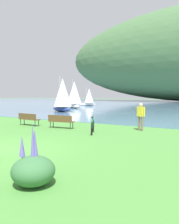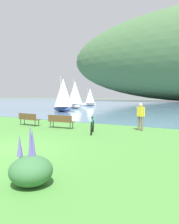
{
  "view_description": "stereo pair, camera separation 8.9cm",
  "coord_description": "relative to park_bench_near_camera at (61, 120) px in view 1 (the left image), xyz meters",
  "views": [
    {
      "loc": [
        7.38,
        -6.17,
        2.23
      ],
      "look_at": [
        -0.49,
        7.58,
        1.0
      ],
      "focal_mm": 36.36,
      "sensor_mm": 36.0,
      "label": 1
    },
    {
      "loc": [
        7.46,
        -6.12,
        2.23
      ],
      "look_at": [
        -0.49,
        7.58,
        1.0
      ],
      "focal_mm": 36.36,
      "sensor_mm": 36.0,
      "label": 2
    }
  ],
  "objects": [
    {
      "name": "park_bench_near_camera",
      "position": [
        0.0,
        0.0,
        0.0
      ],
      "size": [
        1.83,
        0.63,
        0.88
      ],
      "color": "brown",
      "rests_on": "ground"
    },
    {
      "name": "bicycle_leaning_near_bench",
      "position": [
        2.74,
        -0.61,
        -0.12
      ],
      "size": [
        0.79,
        1.64,
        1.01
      ],
      "color": "black",
      "rests_on": "ground"
    },
    {
      "name": "echium_bush_closest_to_camera",
      "position": [
        5.12,
        -7.9,
        -0.11
      ],
      "size": [
        1.07,
        1.07,
        1.55
      ],
      "color": "#386B3D",
      "rests_on": "ground"
    },
    {
      "name": "ground_plane",
      "position": [
        1.62,
        -5.75,
        -0.52
      ],
      "size": [
        200.0,
        200.0,
        0.0
      ],
      "primitive_type": "plane",
      "color": "#478438"
    },
    {
      "name": "park_bench_further_along",
      "position": [
        -2.81,
        -0.09,
        0.0
      ],
      "size": [
        1.83,
        0.61,
        0.88
      ],
      "color": "brown",
      "rests_on": "ground"
    },
    {
      "name": "sailboat_nearest_to_shore",
      "position": [
        -12.81,
        25.97,
        1.22
      ],
      "size": [
        3.05,
        2.64,
        3.62
      ],
      "color": "white",
      "rests_on": "bay_water"
    },
    {
      "name": "sailboat_mid_bay",
      "position": [
        -8.09,
        11.11,
        1.66
      ],
      "size": [
        4.0,
        3.02,
        4.55
      ],
      "color": "navy",
      "rests_on": "bay_water"
    },
    {
      "name": "person_at_shoreline",
      "position": [
        4.85,
        1.68,
        0.46
      ],
      "size": [
        0.58,
        0.34,
        1.71
      ],
      "color": "#72604C",
      "rests_on": "ground"
    },
    {
      "name": "sailboat_toward_hillside",
      "position": [
        -11.05,
        18.2,
        1.71
      ],
      "size": [
        3.87,
        3.47,
        4.65
      ],
      "color": "white",
      "rests_on": "bay_water"
    }
  ]
}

